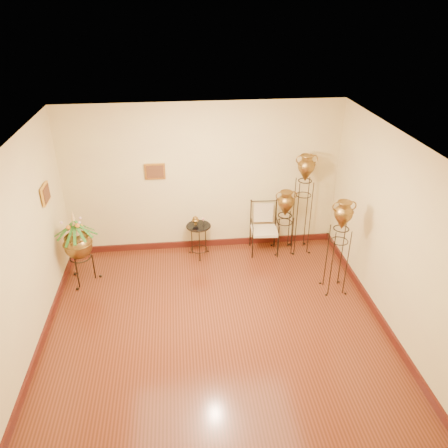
{
  "coord_description": "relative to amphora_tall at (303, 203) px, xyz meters",
  "views": [
    {
      "loc": [
        -0.43,
        -4.85,
        4.43
      ],
      "look_at": [
        0.25,
        1.3,
        1.1
      ],
      "focal_mm": 35.0,
      "sensor_mm": 36.0,
      "label": 1
    }
  ],
  "objects": [
    {
      "name": "ground",
      "position": [
        -1.8,
        -2.15,
        -0.99
      ],
      "size": [
        5.0,
        5.0,
        0.0
      ],
      "primitive_type": "plane",
      "color": "#602616",
      "rests_on": "ground"
    },
    {
      "name": "room_shell",
      "position": [
        -1.8,
        -2.14,
        0.74
      ],
      "size": [
        5.02,
        5.02,
        2.81
      ],
      "color": "#CBB483",
      "rests_on": "ground"
    },
    {
      "name": "side_table",
      "position": [
        -1.92,
        0.0,
        -0.65
      ],
      "size": [
        0.47,
        0.47,
        0.81
      ],
      "rotation": [
        0.0,
        0.0,
        -0.06
      ],
      "color": "black",
      "rests_on": "ground"
    },
    {
      "name": "amphora_short",
      "position": [
        -0.32,
        -0.0,
        -0.36
      ],
      "size": [
        0.46,
        0.46,
        1.26
      ],
      "rotation": [
        0.0,
        0.0,
        0.23
      ],
      "color": "black",
      "rests_on": "ground"
    },
    {
      "name": "amphora_tall",
      "position": [
        0.0,
        0.0,
        0.0
      ],
      "size": [
        0.41,
        0.41,
        1.94
      ],
      "rotation": [
        0.0,
        0.0,
        -0.09
      ],
      "color": "black",
      "rests_on": "ground"
    },
    {
      "name": "amphora_mid",
      "position": [
        0.24,
        -1.31,
        -0.16
      ],
      "size": [
        0.46,
        0.46,
        1.65
      ],
      "rotation": [
        0.0,
        0.0,
        -0.29
      ],
      "color": "black",
      "rests_on": "ground"
    },
    {
      "name": "armchair",
      "position": [
        -0.69,
        -0.0,
        -0.5
      ],
      "size": [
        0.58,
        0.55,
        0.98
      ],
      "rotation": [
        0.0,
        0.0,
        -0.06
      ],
      "color": "black",
      "rests_on": "ground"
    },
    {
      "name": "planter_urn",
      "position": [
        -3.95,
        -0.6,
        -0.22
      ],
      "size": [
        0.84,
        0.84,
        1.37
      ],
      "rotation": [
        0.0,
        0.0,
        -0.16
      ],
      "color": "black",
      "rests_on": "ground"
    }
  ]
}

